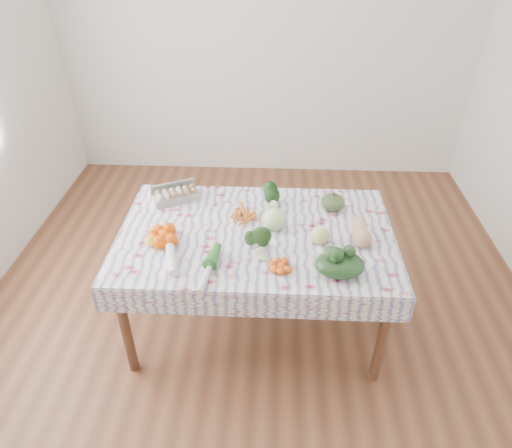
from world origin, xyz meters
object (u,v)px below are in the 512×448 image
(dining_table, at_px, (256,243))
(butternut_squash, at_px, (361,231))
(egg_carton, at_px, (177,196))
(cabbage, at_px, (274,220))
(grapefruit, at_px, (320,236))
(kabocha_squash, at_px, (333,202))

(dining_table, distance_m, butternut_squash, 0.63)
(egg_carton, xyz_separation_m, cabbage, (0.65, -0.29, 0.03))
(cabbage, xyz_separation_m, butternut_squash, (0.51, -0.07, -0.01))
(butternut_squash, relative_size, grapefruit, 2.16)
(butternut_squash, height_order, grapefruit, same)
(dining_table, xyz_separation_m, kabocha_squash, (0.48, 0.28, 0.13))
(dining_table, distance_m, egg_carton, 0.64)
(grapefruit, bearing_deg, cabbage, 153.97)
(dining_table, height_order, butternut_squash, butternut_squash)
(dining_table, bearing_deg, kabocha_squash, 30.17)
(grapefruit, bearing_deg, egg_carton, 155.64)
(cabbage, distance_m, grapefruit, 0.30)
(egg_carton, height_order, kabocha_squash, kabocha_squash)
(egg_carton, relative_size, kabocha_squash, 1.94)
(grapefruit, bearing_deg, butternut_squash, 12.97)
(dining_table, bearing_deg, cabbage, 17.83)
(kabocha_squash, xyz_separation_m, cabbage, (-0.37, -0.25, 0.02))
(egg_carton, bearing_deg, kabocha_squash, -27.62)
(cabbage, height_order, butternut_squash, cabbage)
(egg_carton, bearing_deg, butternut_squash, -42.56)
(butternut_squash, bearing_deg, egg_carton, 165.39)
(butternut_squash, bearing_deg, dining_table, 179.04)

